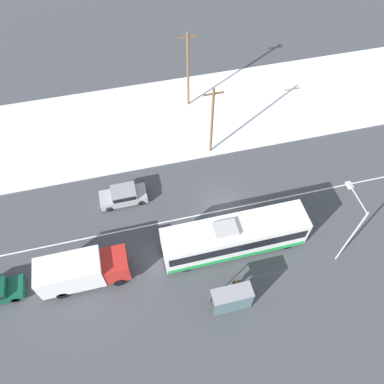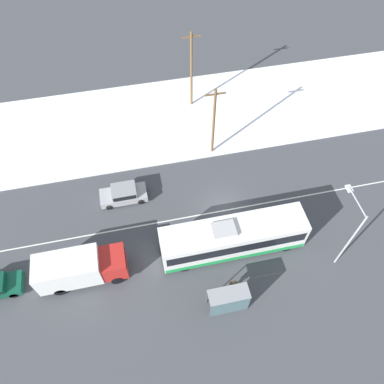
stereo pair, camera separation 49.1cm
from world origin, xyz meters
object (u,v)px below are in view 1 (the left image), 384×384
Objects in this scene: city_bus at (234,237)px; bus_shelter at (233,300)px; pedestrian_at_stop at (236,283)px; utility_pole_snowlot at (188,70)px; streetlamp at (351,224)px; utility_pole_roadside at (212,121)px; box_truck at (81,271)px; sedan_car at (123,195)px.

bus_shelter is (-1.63, -4.87, 0.04)m from city_bus.
pedestrian_at_stop is (-0.93, -3.49, -0.60)m from city_bus.
utility_pole_snowlot is at bearing 84.75° from bus_shelter.
utility_pole_snowlot reaches higher than streetlamp.
bus_shelter is 0.34× the size of utility_pole_snowlot.
city_bus is 10.81m from utility_pole_roadside.
box_truck is 0.87× the size of utility_pole_roadside.
city_bus is at bearing 162.80° from streetlamp.
sedan_car is at bearing 59.84° from box_truck.
box_truck is at bearing 154.88° from bus_shelter.
pedestrian_at_stop is 9.40m from streetlamp.
box_truck is 20.02m from streetlamp.
box_truck is (-11.91, -0.05, -0.02)m from city_bus.
city_bus is 1.72× the size of box_truck.
box_truck is 7.82m from sedan_car.
bus_shelter is 10.10m from streetlamp.
sedan_car is at bearing 140.15° from city_bus.
sedan_car is (3.91, 6.73, -0.82)m from box_truck.
sedan_car is at bearing -127.64° from utility_pole_snowlot.
pedestrian_at_stop is at bearing 62.86° from bus_shelter.
box_truck is 3.93× the size of pedestrian_at_stop.
utility_pole_roadside is (12.88, 10.56, 2.38)m from box_truck.
utility_pole_roadside is 0.89× the size of utility_pole_snowlot.
streetlamp reaches higher than box_truck.
box_truck is at bearing 59.84° from sedan_car.
streetlamp reaches higher than pedestrian_at_stop.
box_truck is at bearing 162.62° from pedestrian_at_stop.
pedestrian_at_stop is 0.25× the size of streetlamp.
utility_pole_snowlot is (-7.34, 20.02, 0.05)m from streetlamp.
utility_pole_snowlot reaches higher than bus_shelter.
box_truck is 11.52m from pedestrian_at_stop.
utility_pole_snowlot is (8.43, 10.93, 3.67)m from sedan_car.
box_truck reaches higher than sedan_car.
city_bus is at bearing -91.41° from utility_pole_snowlot.
bus_shelter is (6.37, -11.55, 0.88)m from sedan_car.
pedestrian_at_stop reaches higher than sedan_car.
utility_pole_roadside is (2.60, 15.38, 2.32)m from bus_shelter.
bus_shelter is at bearing -108.54° from city_bus.
utility_pole_roadside is at bearing 39.36° from box_truck.
sedan_car is 10.26m from utility_pole_roadside.
bus_shelter is 0.38× the size of utility_pole_roadside.
sedan_car is 13.21m from bus_shelter.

